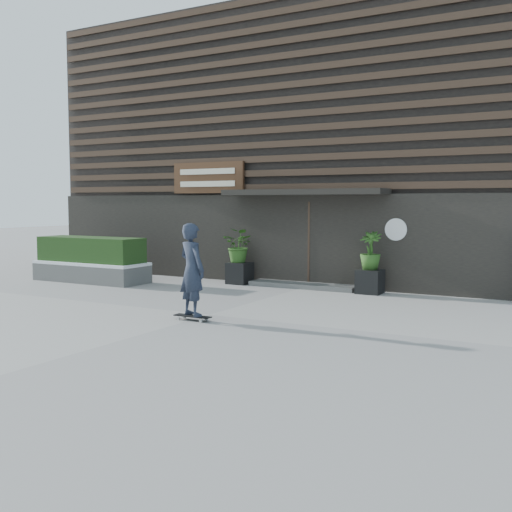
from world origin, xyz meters
The scene contains 11 objects.
ground centered at (0.00, 0.00, 0.00)m, with size 80.00×80.00×0.00m, color #9C9994.
entrance_step centered at (0.00, 4.60, 0.06)m, with size 3.00×0.80×0.12m, color #4D4D4B.
planter_pot_left centered at (-1.90, 4.40, 0.30)m, with size 0.60×0.60×0.60m, color black.
bamboo_left centered at (-1.90, 4.40, 1.08)m, with size 0.86×0.75×0.96m, color #2D591E.
planter_pot_right centered at (1.90, 4.40, 0.30)m, with size 0.60×0.60×0.60m, color black.
bamboo_right centered at (1.90, 4.40, 1.08)m, with size 0.54×0.54×0.96m, color #2D591E.
raised_bed centered at (-5.91, 2.75, 0.25)m, with size 3.50×1.20×0.50m, color #4F4F4C.
snow_layer centered at (-5.91, 2.75, 0.54)m, with size 3.50×1.20×0.08m, color white.
hedge centered at (-5.91, 2.75, 0.93)m, with size 3.30×1.00×0.70m, color #1A3613.
building centered at (0.00, 9.96, 3.99)m, with size 18.00×11.00×8.00m.
skateboarder centered at (0.05, -0.67, 0.98)m, with size 0.78×0.63×1.88m.
Camera 1 is at (6.78, -10.22, 2.27)m, focal length 42.78 mm.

